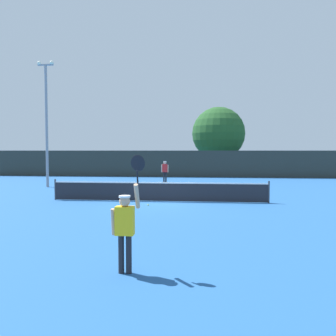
# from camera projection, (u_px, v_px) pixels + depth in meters

# --- Properties ---
(ground_plane) EXTENTS (120.00, 120.00, 0.00)m
(ground_plane) POSITION_uv_depth(u_px,v_px,m) (159.00, 201.00, 17.27)
(ground_plane) COLOR #235693
(tennis_net) EXTENTS (10.84, 0.08, 1.07)m
(tennis_net) POSITION_uv_depth(u_px,v_px,m) (159.00, 191.00, 17.24)
(tennis_net) COLOR #232328
(tennis_net) RESTS_ON ground
(perimeter_fence) EXTENTS (38.54, 0.12, 2.54)m
(perimeter_fence) POSITION_uv_depth(u_px,v_px,m) (180.00, 164.00, 33.08)
(perimeter_fence) COLOR #2D332D
(perimeter_fence) RESTS_ON ground
(player_serving) EXTENTS (0.67, 0.39, 2.46)m
(player_serving) POSITION_uv_depth(u_px,v_px,m) (125.00, 222.00, 7.11)
(player_serving) COLOR yellow
(player_serving) RESTS_ON ground
(player_receiving) EXTENTS (0.57, 0.25, 1.70)m
(player_receiving) POSITION_uv_depth(u_px,v_px,m) (165.00, 169.00, 27.18)
(player_receiving) COLOR red
(player_receiving) RESTS_ON ground
(tennis_ball) EXTENTS (0.07, 0.07, 0.07)m
(tennis_ball) POSITION_uv_depth(u_px,v_px,m) (148.00, 205.00, 15.93)
(tennis_ball) COLOR #CCE033
(tennis_ball) RESTS_ON ground
(light_pole) EXTENTS (1.18, 0.28, 8.68)m
(light_pole) POSITION_uv_depth(u_px,v_px,m) (46.00, 116.00, 23.83)
(light_pole) COLOR gray
(light_pole) RESTS_ON ground
(large_tree) EXTENTS (5.78, 5.78, 7.30)m
(large_tree) POSITION_uv_depth(u_px,v_px,m) (219.00, 134.00, 37.76)
(large_tree) COLOR brown
(large_tree) RESTS_ON ground
(parked_car_near) EXTENTS (2.11, 4.29, 1.69)m
(parked_car_near) POSITION_uv_depth(u_px,v_px,m) (157.00, 166.00, 39.59)
(parked_car_near) COLOR navy
(parked_car_near) RESTS_ON ground
(parked_car_mid) EXTENTS (2.04, 4.26, 1.69)m
(parked_car_mid) POSITION_uv_depth(u_px,v_px,m) (245.00, 166.00, 39.48)
(parked_car_mid) COLOR black
(parked_car_mid) RESTS_ON ground
(parked_car_far) EXTENTS (2.21, 4.33, 1.69)m
(parked_car_far) POSITION_uv_depth(u_px,v_px,m) (276.00, 166.00, 39.41)
(parked_car_far) COLOR white
(parked_car_far) RESTS_ON ground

